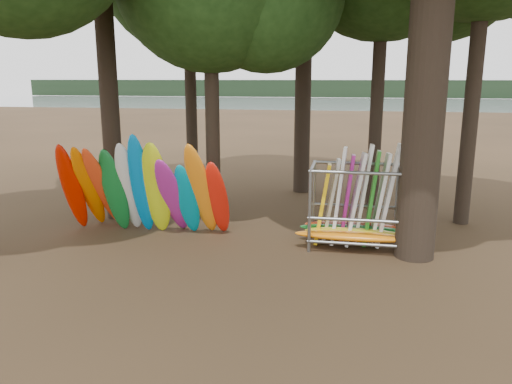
# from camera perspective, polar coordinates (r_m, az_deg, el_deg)

# --- Properties ---
(ground) EXTENTS (120.00, 120.00, 0.00)m
(ground) POSITION_cam_1_polar(r_m,az_deg,el_deg) (13.11, -0.78, -7.45)
(ground) COLOR #47331E
(ground) RESTS_ON ground
(lake) EXTENTS (160.00, 160.00, 0.00)m
(lake) POSITION_cam_1_polar(r_m,az_deg,el_deg) (72.23, 8.80, 9.18)
(lake) COLOR gray
(lake) RESTS_ON ground
(far_shore) EXTENTS (160.00, 4.00, 4.00)m
(far_shore) POSITION_cam_1_polar(r_m,az_deg,el_deg) (122.09, 9.69, 11.57)
(far_shore) COLOR black
(far_shore) RESTS_ON ground
(kayak_row) EXTENTS (5.17, 2.23, 3.21)m
(kayak_row) POSITION_cam_1_polar(r_m,az_deg,el_deg) (14.97, -12.84, 0.18)
(kayak_row) COLOR #BE1300
(kayak_row) RESTS_ON ground
(storage_rack) EXTENTS (3.18, 1.50, 2.90)m
(storage_rack) POSITION_cam_1_polar(r_m,az_deg,el_deg) (13.96, 11.22, -1.92)
(storage_rack) COLOR slate
(storage_rack) RESTS_ON ground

